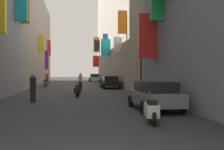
{
  "coord_description": "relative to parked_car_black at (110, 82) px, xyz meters",
  "views": [
    {
      "loc": [
        -0.27,
        -4.48,
        1.87
      ],
      "look_at": [
        2.98,
        20.67,
        1.58
      ],
      "focal_mm": 48.51,
      "sensor_mm": 36.0,
      "label": 1
    }
  ],
  "objects": [
    {
      "name": "pedestrian_near_left",
      "position": [
        -6.48,
        -14.44,
        0.16
      ],
      "size": [
        0.51,
        0.51,
        1.77
      ],
      "color": "black",
      "rests_on": "ground"
    },
    {
      "name": "pedestrian_crossing",
      "position": [
        -3.31,
        -1.94,
        0.14
      ],
      "size": [
        0.42,
        0.42,
        1.73
      ],
      "color": "black",
      "rests_on": "ground"
    },
    {
      "name": "scooter_white",
      "position": [
        -1.25,
        -22.57,
        -0.26
      ],
      "size": [
        0.59,
        1.95,
        1.13
      ],
      "color": "silver",
      "rests_on": "ground"
    },
    {
      "name": "pedestrian_near_right",
      "position": [
        -7.6,
        9.08,
        0.14
      ],
      "size": [
        0.5,
        0.5,
        1.73
      ],
      "color": "black",
      "rests_on": "ground"
    },
    {
      "name": "ground_plane",
      "position": [
        -3.8,
        1.25,
        -0.72
      ],
      "size": [
        140.0,
        140.0,
        0.0
      ],
      "primitive_type": "plane",
      "color": "#2D2D30"
    },
    {
      "name": "parked_car_black",
      "position": [
        0.0,
        0.0,
        0.0
      ],
      "size": [
        1.88,
        4.41,
        1.36
      ],
      "color": "black",
      "rests_on": "ground"
    },
    {
      "name": "traffic_light_near_corner",
      "position": [
        0.84,
        -11.75,
        2.13
      ],
      "size": [
        0.26,
        0.34,
        4.18
      ],
      "color": "#2D2D2D",
      "rests_on": "ground"
    },
    {
      "name": "building_right_mid_b",
      "position": [
        4.19,
        25.0,
        7.56
      ],
      "size": [
        7.16,
        12.53,
        16.58
      ],
      "color": "#9E9384",
      "rests_on": "ground"
    },
    {
      "name": "parked_car_silver",
      "position": [
        -0.01,
        24.14,
        0.02
      ],
      "size": [
        2.0,
        3.97,
        1.42
      ],
      "color": "#B7B7BC",
      "rests_on": "ground"
    },
    {
      "name": "building_left_mid_b",
      "position": [
        -11.79,
        13.71,
        6.0
      ],
      "size": [
        6.7,
        35.08,
        13.46
      ],
      "color": "gray",
      "rests_on": "ground"
    },
    {
      "name": "parked_car_grey",
      "position": [
        -0.15,
        -19.0,
        0.01
      ],
      "size": [
        1.94,
        4.47,
        1.39
      ],
      "color": "slate",
      "rests_on": "ground"
    },
    {
      "name": "building_right_mid_a",
      "position": [
        4.2,
        3.85,
        9.06
      ],
      "size": [
        7.29,
        29.75,
        19.57
      ],
      "color": "#9E9384",
      "rests_on": "ground"
    },
    {
      "name": "scooter_green",
      "position": [
        -7.37,
        3.86,
        -0.26
      ],
      "size": [
        0.7,
        1.81,
        1.13
      ],
      "color": "#287F3D",
      "rests_on": "ground"
    },
    {
      "name": "scooter_black",
      "position": [
        -3.73,
        -10.59,
        -0.26
      ],
      "size": [
        0.56,
        1.89,
        1.13
      ],
      "color": "black",
      "rests_on": "ground"
    }
  ]
}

